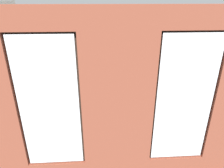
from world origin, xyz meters
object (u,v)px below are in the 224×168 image
Objects in this scene: coffee_table at (116,92)px; potted_plant_corner_near_left at (174,66)px; cup_ceramic at (119,91)px; potted_plant_mid_room_small at (141,90)px; couch_by_window at (104,148)px; potted_plant_beside_window_right at (39,131)px; potted_plant_by_left_couch at (166,77)px; potted_plant_foreground_right at (38,71)px; table_plant_small at (116,88)px; couch_left at (191,95)px; remote_black at (111,89)px; candle_jar at (104,92)px; potted_plant_near_tv at (15,104)px; tv_flatscreen at (8,77)px; media_console at (12,98)px; remote_gray at (126,88)px; papasan_chair at (84,72)px.

potted_plant_corner_near_left is at bearing -142.86° from coffee_table.
cup_ceramic reaches higher than potted_plant_mid_room_small.
couch_by_window is 1.36m from potted_plant_beside_window_right.
potted_plant_corner_near_left reaches higher than potted_plant_by_left_couch.
potted_plant_beside_window_right is at bearing 105.98° from potted_plant_foreground_right.
table_plant_small reaches higher than cup_ceramic.
couch_left is 1.40× the size of potted_plant_beside_window_right.
coffee_table is at bearing -140.91° from remote_black.
candle_jar is (2.85, -0.04, 0.18)m from couch_left.
potted_plant_near_tv is (2.73, 1.11, 0.29)m from coffee_table.
table_plant_small is at bearing -179.89° from tv_flatscreen.
coffee_table is at bearing 30.46° from potted_plant_by_left_couch.
media_console is at bearing -58.33° from potted_plant_beside_window_right.
remote_black is 3.13m from media_console.
potted_plant_corner_near_left is at bearing -179.54° from potted_plant_foreground_right.
potted_plant_foreground_right is at bearing -98.79° from media_console.
couch_by_window is 2.38m from candle_jar.
table_plant_small reaches higher than candle_jar.
potted_plant_by_left_couch is at bearing 119.61° from remote_gray.
papasan_chair is (0.77, -1.99, -0.06)m from candle_jar.
remote_black is at bearing -87.15° from remote_gray.
coffee_table is 7.45× the size of remote_black.
potted_plant_near_tv is (2.35, 0.98, 0.19)m from candle_jar.
potted_plant_corner_near_left is at bearing -72.20° from remote_black.
papasan_chair is at bearing -140.70° from remote_gray.
potted_plant_by_left_couch is at bearing -124.00° from couch_by_window.
potted_plant_beside_window_right reaches higher than candle_jar.
coffee_table is 0.20m from cup_ceramic.
remote_black is 0.12× the size of potted_plant_beside_window_right.
candle_jar is (0.38, 0.13, 0.10)m from coffee_table.
candle_jar is at bearing -91.49° from couch_by_window.
potted_plant_corner_near_left is (-3.06, -4.48, 0.27)m from couch_by_window.
potted_plant_corner_near_left is 6.18m from potted_plant_near_tv.
couch_by_window is 1.69× the size of papasan_chair.
potted_plant_by_left_couch is 5.10m from potted_plant_foreground_right.
cup_ceramic is 0.35m from remote_black.
papasan_chair is at bearing -138.81° from media_console.
couch_by_window is at bearing 88.51° from candle_jar.
tv_flatscreen is at bearing 41.15° from papasan_chair.
couch_by_window is 5.12m from potted_plant_foreground_right.
potted_plant_mid_room_small is at bearing -160.10° from potted_plant_near_tv.
remote_gray is 0.18× the size of potted_plant_corner_near_left.
potted_plant_foreground_right is 3.06m from potted_plant_near_tv.
table_plant_small is 0.36× the size of potted_plant_by_left_couch.
potted_plant_corner_near_left is at bearing -178.05° from papasan_chair.
potted_plant_by_left_couch reaches higher than coffee_table.
potted_plant_near_tv is (3.08, 1.26, 0.22)m from remote_gray.
potted_plant_foreground_right is at bearing -33.03° from table_plant_small.
table_plant_small is at bearing -140.91° from remote_black.
couch_left is 11.40× the size of remote_gray.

